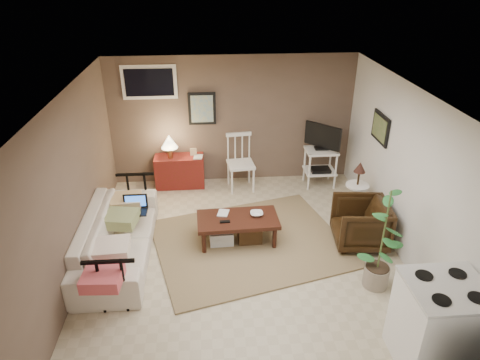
{
  "coord_description": "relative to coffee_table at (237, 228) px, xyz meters",
  "views": [
    {
      "loc": [
        -0.46,
        -5.04,
        3.83
      ],
      "look_at": [
        -0.03,
        0.35,
        1.06
      ],
      "focal_mm": 32.0,
      "sensor_mm": 36.0,
      "label": 1
    }
  ],
  "objects": [
    {
      "name": "floor",
      "position": [
        0.07,
        -0.34,
        -0.25
      ],
      "size": [
        5.0,
        5.0,
        0.0
      ],
      "primitive_type": "plane",
      "color": "#C1B293",
      "rests_on": "ground"
    },
    {
      "name": "art_back",
      "position": [
        -0.48,
        2.14,
        1.2
      ],
      "size": [
        0.5,
        0.03,
        0.6
      ],
      "primitive_type": "cube",
      "color": "black"
    },
    {
      "name": "art_right",
      "position": [
        2.3,
        0.71,
        1.27
      ],
      "size": [
        0.03,
        0.6,
        0.45
      ],
      "primitive_type": "cube",
      "color": "black"
    },
    {
      "name": "window",
      "position": [
        -1.38,
        2.14,
        1.7
      ],
      "size": [
        0.96,
        0.03,
        0.6
      ],
      "primitive_type": "cube",
      "color": "white"
    },
    {
      "name": "rug",
      "position": [
        0.19,
        -0.06,
        -0.24
      ],
      "size": [
        3.21,
        2.82,
        0.03
      ],
      "primitive_type": "cube",
      "rotation": [
        0.0,
        0.0,
        0.26
      ],
      "color": "#947856",
      "rests_on": "floor"
    },
    {
      "name": "coffee_table",
      "position": [
        0.0,
        0.0,
        0.0
      ],
      "size": [
        1.23,
        0.67,
        0.46
      ],
      "color": "#3B1910",
      "rests_on": "floor"
    },
    {
      "name": "sofa",
      "position": [
        -1.73,
        -0.2,
        0.2
      ],
      "size": [
        0.68,
        2.31,
        0.9
      ],
      "primitive_type": "imported",
      "rotation": [
        0.0,
        0.0,
        1.57
      ],
      "color": "beige",
      "rests_on": "floor"
    },
    {
      "name": "sofa_pillows",
      "position": [
        -1.67,
        -0.46,
        0.3
      ],
      "size": [
        0.44,
        2.2,
        0.16
      ],
      "primitive_type": null,
      "color": "#F1D9C7",
      "rests_on": "sofa"
    },
    {
      "name": "sofa_end_rails",
      "position": [
        -1.59,
        -0.2,
        0.13
      ],
      "size": [
        0.62,
        2.31,
        0.78
      ],
      "primitive_type": null,
      "color": "black",
      "rests_on": "floor"
    },
    {
      "name": "laptop",
      "position": [
        -1.5,
        0.2,
        0.33
      ],
      "size": [
        0.36,
        0.26,
        0.24
      ],
      "color": "black",
      "rests_on": "sofa"
    },
    {
      "name": "red_console",
      "position": [
        -0.96,
        1.93,
        0.11
      ],
      "size": [
        0.91,
        0.4,
        1.05
      ],
      "color": "maroon",
      "rests_on": "floor"
    },
    {
      "name": "spindle_chair",
      "position": [
        0.19,
        1.76,
        0.23
      ],
      "size": [
        0.52,
        0.52,
        1.04
      ],
      "color": "white",
      "rests_on": "floor"
    },
    {
      "name": "tv_stand",
      "position": [
        1.7,
        1.76,
        0.39
      ],
      "size": [
        0.57,
        0.55,
        1.21
      ],
      "color": "white",
      "rests_on": "floor"
    },
    {
      "name": "side_table",
      "position": [
        2.01,
        0.58,
        0.37
      ],
      "size": [
        0.37,
        0.37,
        1.0
      ],
      "color": "white",
      "rests_on": "floor"
    },
    {
      "name": "armchair",
      "position": [
        1.83,
        -0.17,
        0.13
      ],
      "size": [
        0.78,
        0.82,
        0.78
      ],
      "primitive_type": "imported",
      "rotation": [
        0.0,
        0.0,
        -1.67
      ],
      "color": "black",
      "rests_on": "floor"
    },
    {
      "name": "potted_plant",
      "position": [
        1.75,
        -1.12,
        0.52
      ],
      "size": [
        0.36,
        0.36,
        1.45
      ],
      "color": "#A18E80",
      "rests_on": "floor"
    },
    {
      "name": "stove",
      "position": [
        1.9,
        -2.34,
        0.26
      ],
      "size": [
        0.79,
        0.73,
        1.03
      ],
      "color": "white",
      "rests_on": "floor"
    },
    {
      "name": "bowl",
      "position": [
        0.3,
        0.06,
        0.27
      ],
      "size": [
        0.19,
        0.05,
        0.19
      ],
      "primitive_type": "imported",
      "rotation": [
        0.0,
        0.0,
        -0.0
      ],
      "color": "#3B1910",
      "rests_on": "coffee_table"
    },
    {
      "name": "book_table",
      "position": [
        -0.28,
        0.16,
        0.28
      ],
      "size": [
        0.16,
        0.05,
        0.22
      ],
      "primitive_type": "imported",
      "rotation": [
        0.0,
        0.0,
        -0.24
      ],
      "color": "#3B1910",
      "rests_on": "coffee_table"
    },
    {
      "name": "book_console",
      "position": [
        -0.66,
        1.87,
        0.46
      ],
      "size": [
        0.16,
        0.04,
        0.22
      ],
      "primitive_type": "imported",
      "rotation": [
        0.0,
        0.0,
        -0.12
      ],
      "color": "#3B1910",
      "rests_on": "red_console"
    }
  ]
}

